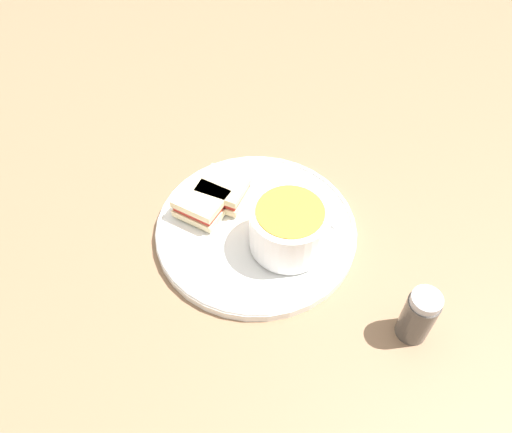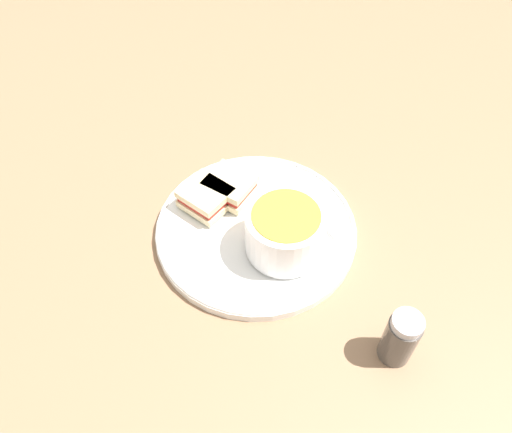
{
  "view_description": "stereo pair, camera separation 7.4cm",
  "coord_description": "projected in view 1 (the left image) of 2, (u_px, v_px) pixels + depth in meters",
  "views": [
    {
      "loc": [
        -0.23,
        -0.41,
        0.61
      ],
      "look_at": [
        0.0,
        0.0,
        0.04
      ],
      "focal_mm": 35.0,
      "sensor_mm": 36.0,
      "label": 1
    },
    {
      "loc": [
        -0.16,
        -0.44,
        0.61
      ],
      "look_at": [
        0.0,
        0.0,
        0.04
      ],
      "focal_mm": 35.0,
      "sensor_mm": 36.0,
      "label": 2
    }
  ],
  "objects": [
    {
      "name": "sandwich_half_near",
      "position": [
        224.0,
        190.0,
        0.78
      ],
      "size": [
        0.09,
        0.1,
        0.03
      ],
      "rotation": [
        0.0,
        0.0,
        2.24
      ],
      "color": "beige",
      "rests_on": "plate"
    },
    {
      "name": "plate",
      "position": [
        256.0,
        229.0,
        0.77
      ],
      "size": [
        0.31,
        0.31,
        0.02
      ],
      "color": "white",
      "rests_on": "ground_plane"
    },
    {
      "name": "ground_plane",
      "position": [
        256.0,
        233.0,
        0.77
      ],
      "size": [
        2.4,
        2.4,
        0.0
      ],
      "primitive_type": "plane",
      "color": "#8E6B4C"
    },
    {
      "name": "sandwich_half_far",
      "position": [
        202.0,
        204.0,
        0.76
      ],
      "size": [
        0.09,
        0.09,
        0.03
      ],
      "rotation": [
        0.0,
        0.0,
        2.13
      ],
      "color": "beige",
      "rests_on": "plate"
    },
    {
      "name": "soup_bowl",
      "position": [
        289.0,
        227.0,
        0.71
      ],
      "size": [
        0.11,
        0.11,
        0.07
      ],
      "color": "white",
      "rests_on": "plate"
    },
    {
      "name": "spoon",
      "position": [
        289.0,
        191.0,
        0.8
      ],
      "size": [
        0.05,
        0.13,
        0.01
      ],
      "rotation": [
        0.0,
        0.0,
        8.11
      ],
      "color": "silver",
      "rests_on": "plate"
    },
    {
      "name": "salt_shaker",
      "position": [
        418.0,
        316.0,
        0.63
      ],
      "size": [
        0.04,
        0.04,
        0.09
      ],
      "color": "#4C4742",
      "rests_on": "ground_plane"
    }
  ]
}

